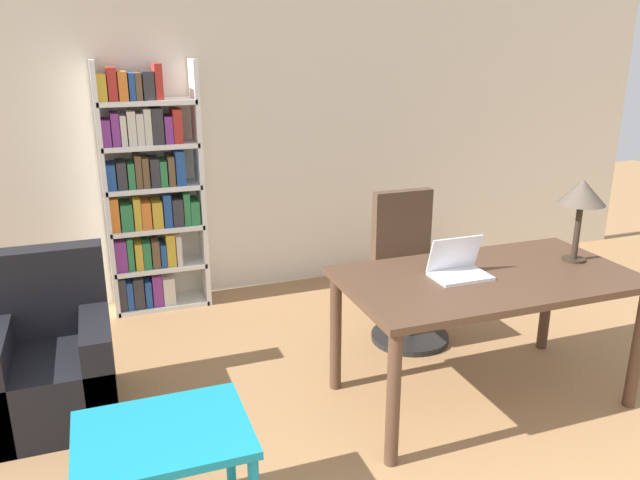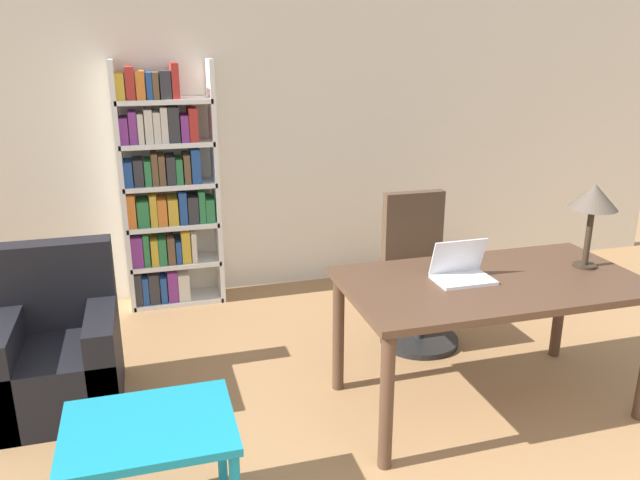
{
  "view_description": "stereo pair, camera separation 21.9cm",
  "coord_description": "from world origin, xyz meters",
  "px_view_note": "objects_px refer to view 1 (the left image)",
  "views": [
    {
      "loc": [
        -1.05,
        -0.45,
        2.04
      ],
      "look_at": [
        0.03,
        2.51,
        1.03
      ],
      "focal_mm": 35.0,
      "sensor_mm": 36.0,
      "label": 1
    },
    {
      "loc": [
        -0.84,
        -0.51,
        2.04
      ],
      "look_at": [
        0.03,
        2.51,
        1.03
      ],
      "focal_mm": 35.0,
      "sensor_mm": 36.0,
      "label": 2
    }
  ],
  "objects_px": {
    "desk": "(487,291)",
    "bookshelf": "(149,194)",
    "table_lamp": "(582,195)",
    "laptop": "(458,268)",
    "armchair": "(51,365)",
    "office_chair": "(408,276)",
    "side_table_blue": "(164,447)"
  },
  "relations": [
    {
      "from": "desk",
      "to": "bookshelf",
      "type": "relative_size",
      "value": 0.87
    },
    {
      "from": "table_lamp",
      "to": "bookshelf",
      "type": "height_order",
      "value": "bookshelf"
    },
    {
      "from": "desk",
      "to": "laptop",
      "type": "bearing_deg",
      "value": 164.53
    },
    {
      "from": "laptop",
      "to": "armchair",
      "type": "xyz_separation_m",
      "value": [
        -2.2,
        0.64,
        -0.53
      ]
    },
    {
      "from": "table_lamp",
      "to": "bookshelf",
      "type": "bearing_deg",
      "value": 138.9
    },
    {
      "from": "table_lamp",
      "to": "office_chair",
      "type": "distance_m",
      "value": 1.29
    },
    {
      "from": "table_lamp",
      "to": "office_chair",
      "type": "height_order",
      "value": "table_lamp"
    },
    {
      "from": "laptop",
      "to": "bookshelf",
      "type": "height_order",
      "value": "bookshelf"
    },
    {
      "from": "desk",
      "to": "laptop",
      "type": "distance_m",
      "value": 0.23
    },
    {
      "from": "office_chair",
      "to": "bookshelf",
      "type": "distance_m",
      "value": 2.05
    },
    {
      "from": "side_table_blue",
      "to": "bookshelf",
      "type": "xyz_separation_m",
      "value": [
        0.21,
        2.55,
        0.46
      ]
    },
    {
      "from": "office_chair",
      "to": "armchair",
      "type": "distance_m",
      "value": 2.35
    },
    {
      "from": "laptop",
      "to": "office_chair",
      "type": "xyz_separation_m",
      "value": [
        0.14,
        0.83,
        -0.37
      ]
    },
    {
      "from": "office_chair",
      "to": "armchair",
      "type": "height_order",
      "value": "office_chair"
    },
    {
      "from": "office_chair",
      "to": "table_lamp",
      "type": "bearing_deg",
      "value": -51.98
    },
    {
      "from": "table_lamp",
      "to": "armchair",
      "type": "xyz_separation_m",
      "value": [
        -2.99,
        0.65,
        -0.88
      ]
    },
    {
      "from": "table_lamp",
      "to": "side_table_blue",
      "type": "xyz_separation_m",
      "value": [
        -2.5,
        -0.55,
        -0.72
      ]
    },
    {
      "from": "desk",
      "to": "table_lamp",
      "type": "xyz_separation_m",
      "value": [
        0.62,
        0.03,
        0.5
      ]
    },
    {
      "from": "bookshelf",
      "to": "side_table_blue",
      "type": "bearing_deg",
      "value": -94.81
    },
    {
      "from": "laptop",
      "to": "table_lamp",
      "type": "height_order",
      "value": "table_lamp"
    },
    {
      "from": "desk",
      "to": "office_chair",
      "type": "height_order",
      "value": "office_chair"
    },
    {
      "from": "table_lamp",
      "to": "office_chair",
      "type": "relative_size",
      "value": 0.47
    },
    {
      "from": "side_table_blue",
      "to": "laptop",
      "type": "bearing_deg",
      "value": 18.42
    },
    {
      "from": "office_chair",
      "to": "side_table_blue",
      "type": "relative_size",
      "value": 1.5
    },
    {
      "from": "desk",
      "to": "table_lamp",
      "type": "distance_m",
      "value": 0.8
    },
    {
      "from": "laptop",
      "to": "side_table_blue",
      "type": "bearing_deg",
      "value": -161.58
    },
    {
      "from": "armchair",
      "to": "bookshelf",
      "type": "xyz_separation_m",
      "value": [
        0.71,
        1.34,
        0.62
      ]
    },
    {
      "from": "desk",
      "to": "bookshelf",
      "type": "distance_m",
      "value": 2.63
    },
    {
      "from": "office_chair",
      "to": "desk",
      "type": "bearing_deg",
      "value": -87.67
    },
    {
      "from": "side_table_blue",
      "to": "office_chair",
      "type": "bearing_deg",
      "value": 37.17
    },
    {
      "from": "office_chair",
      "to": "armchair",
      "type": "xyz_separation_m",
      "value": [
        -2.34,
        -0.19,
        -0.16
      ]
    },
    {
      "from": "laptop",
      "to": "desk",
      "type": "bearing_deg",
      "value": -15.47
    }
  ]
}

